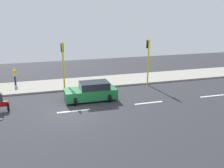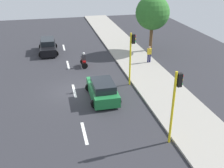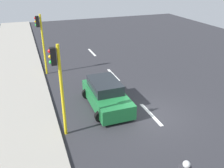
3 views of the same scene
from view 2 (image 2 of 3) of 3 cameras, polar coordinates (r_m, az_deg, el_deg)
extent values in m
cube|color=#2D2D33|center=(22.16, -8.03, -1.56)|extent=(40.00, 60.00, 0.10)
cube|color=#9E998E|center=(23.63, 9.06, 0.47)|extent=(4.00, 60.00, 0.15)
cube|color=white|center=(16.99, -5.91, -10.32)|extent=(0.20, 2.40, 0.01)
cube|color=white|center=(22.13, -8.04, -1.43)|extent=(0.20, 2.40, 0.01)
cube|color=white|center=(27.62, -9.34, 4.03)|extent=(0.20, 2.40, 0.01)
cube|color=white|center=(33.29, -10.21, 7.66)|extent=(0.20, 2.40, 0.01)
cube|color=black|center=(31.62, -13.43, 7.47)|extent=(1.73, 4.50, 0.80)
cube|color=#1E2328|center=(31.77, -13.57, 8.83)|extent=(1.45, 2.52, 0.56)
cylinder|color=black|center=(30.28, -11.90, 6.36)|extent=(0.64, 0.22, 0.64)
cylinder|color=black|center=(30.29, -14.76, 6.07)|extent=(0.64, 0.22, 0.64)
cylinder|color=black|center=(33.11, -12.13, 7.96)|extent=(0.64, 0.22, 0.64)
cylinder|color=black|center=(33.13, -14.75, 7.70)|extent=(0.64, 0.22, 0.64)
cube|color=#1E7238|center=(20.63, -2.08, -1.54)|extent=(1.85, 4.17, 0.80)
cube|color=#1E2328|center=(20.03, -1.92, -0.22)|extent=(1.56, 2.34, 0.56)
cylinder|color=black|center=(21.83, -4.88, -0.73)|extent=(0.64, 0.22, 0.64)
cylinder|color=black|center=(22.09, -0.69, -0.31)|extent=(0.64, 0.22, 0.64)
cylinder|color=black|center=(19.42, -3.63, -4.21)|extent=(0.64, 0.22, 0.64)
cylinder|color=black|center=(19.71, 1.06, -3.68)|extent=(0.64, 0.22, 0.64)
cylinder|color=black|center=(27.45, -6.17, 4.74)|extent=(0.60, 0.10, 0.60)
cylinder|color=black|center=(26.34, -5.82, 3.86)|extent=(0.60, 0.10, 0.60)
cube|color=#990C0C|center=(26.76, -6.01, 4.77)|extent=(0.28, 1.10, 0.36)
sphere|color=#990C0C|center=(26.88, -6.08, 5.28)|extent=(0.32, 0.32, 0.32)
cylinder|color=black|center=(27.15, -6.20, 5.86)|extent=(0.55, 0.04, 0.04)
cube|color=#333338|center=(26.51, -6.02, 5.61)|extent=(0.36, 0.24, 0.60)
sphere|color=silver|center=(26.43, -6.08, 6.46)|extent=(0.26, 0.26, 0.26)
cylinder|color=#1E1E4C|center=(27.69, 7.67, 5.45)|extent=(0.16, 0.16, 0.85)
cylinder|color=#1E1E4C|center=(27.76, 8.06, 5.48)|extent=(0.16, 0.16, 0.85)
cube|color=gold|center=(27.49, 7.96, 6.89)|extent=(0.40, 0.24, 0.60)
sphere|color=tan|center=(27.36, 8.01, 7.74)|extent=(0.22, 0.22, 0.22)
cylinder|color=yellow|center=(15.31, 12.76, -5.22)|extent=(0.14, 0.14, 4.50)
cube|color=black|center=(14.62, 14.18, 0.83)|extent=(0.24, 0.24, 0.76)
sphere|color=red|center=(14.58, 14.71, 1.73)|extent=(0.16, 0.16, 0.16)
sphere|color=#F2A50C|center=(14.67, 14.60, 0.87)|extent=(0.16, 0.16, 0.16)
sphere|color=green|center=(14.77, 14.50, 0.02)|extent=(0.16, 0.16, 0.16)
cylinder|color=yellow|center=(22.18, 3.89, 5.16)|extent=(0.14, 0.14, 4.50)
cube|color=black|center=(21.71, 4.59, 9.54)|extent=(0.24, 0.24, 0.76)
sphere|color=red|center=(21.68, 4.92, 10.16)|extent=(0.16, 0.16, 0.16)
sphere|color=#F2A50C|center=(21.75, 4.90, 9.55)|extent=(0.16, 0.16, 0.16)
sphere|color=green|center=(21.81, 4.87, 8.95)|extent=(0.16, 0.16, 0.16)
cylinder|color=brown|center=(31.27, 8.29, 9.62)|extent=(0.36, 0.36, 3.11)
sphere|color=#2D6B28|center=(30.64, 8.63, 14.78)|extent=(3.74, 3.74, 3.74)
camera|label=1|loc=(27.15, -49.71, 10.69)|focal=40.23mm
camera|label=3|loc=(30.82, 0.83, 20.40)|focal=38.86mm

